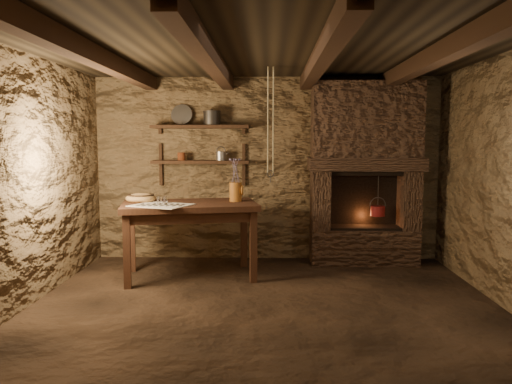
{
  "coord_description": "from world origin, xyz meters",
  "views": [
    {
      "loc": [
        0.05,
        -4.59,
        1.57
      ],
      "look_at": [
        -0.11,
        0.9,
        1.01
      ],
      "focal_mm": 35.0,
      "sensor_mm": 36.0,
      "label": 1
    }
  ],
  "objects_px": {
    "iron_stockpot": "(212,119)",
    "red_pot": "(378,210)",
    "work_table": "(190,237)",
    "stoneware_jug": "(236,183)",
    "wooden_bowl": "(141,198)"
  },
  "relations": [
    {
      "from": "work_table",
      "to": "red_pot",
      "type": "bearing_deg",
      "value": 4.8
    },
    {
      "from": "work_table",
      "to": "wooden_bowl",
      "type": "bearing_deg",
      "value": 160.95
    },
    {
      "from": "wooden_bowl",
      "to": "red_pot",
      "type": "bearing_deg",
      "value": 11.67
    },
    {
      "from": "iron_stockpot",
      "to": "red_pot",
      "type": "xyz_separation_m",
      "value": [
        2.12,
        -0.12,
        -1.16
      ]
    },
    {
      "from": "work_table",
      "to": "stoneware_jug",
      "type": "distance_m",
      "value": 0.82
    },
    {
      "from": "work_table",
      "to": "iron_stockpot",
      "type": "xyz_separation_m",
      "value": [
        0.17,
        0.79,
        1.39
      ]
    },
    {
      "from": "work_table",
      "to": "wooden_bowl",
      "type": "relative_size",
      "value": 4.74
    },
    {
      "from": "stoneware_jug",
      "to": "wooden_bowl",
      "type": "relative_size",
      "value": 1.47
    },
    {
      "from": "stoneware_jug",
      "to": "red_pot",
      "type": "relative_size",
      "value": 0.95
    },
    {
      "from": "stoneware_jug",
      "to": "red_pot",
      "type": "xyz_separation_m",
      "value": [
        1.77,
        0.52,
        -0.39
      ]
    },
    {
      "from": "work_table",
      "to": "wooden_bowl",
      "type": "distance_m",
      "value": 0.73
    },
    {
      "from": "iron_stockpot",
      "to": "work_table",
      "type": "bearing_deg",
      "value": -102.43
    },
    {
      "from": "work_table",
      "to": "red_pot",
      "type": "height_order",
      "value": "red_pot"
    },
    {
      "from": "iron_stockpot",
      "to": "stoneware_jug",
      "type": "bearing_deg",
      "value": -61.51
    },
    {
      "from": "iron_stockpot",
      "to": "red_pot",
      "type": "relative_size",
      "value": 0.4
    }
  ]
}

